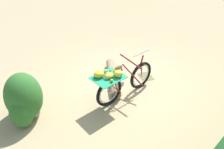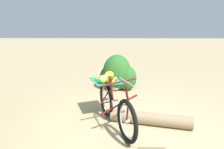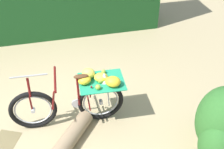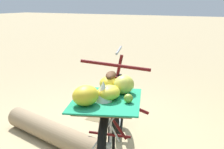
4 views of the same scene
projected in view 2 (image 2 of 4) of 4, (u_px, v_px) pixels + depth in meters
The scene contains 5 objects.
ground_plane at pixel (126, 131), 3.56m from camera, with size 60.00×60.00×0.00m, color tan.
bicycle at pixel (113, 99), 3.75m from camera, with size 0.98×1.76×1.03m.
fallen_log at pixel (150, 119), 3.78m from camera, with size 0.24×0.24×1.57m, color #937A5B.
shrub_cluster at pixel (118, 74), 5.86m from camera, with size 1.12×0.77×1.07m.
path_stone at pixel (115, 88), 5.82m from camera, with size 0.29×0.25×0.18m, color gray.
Camera 2 is at (0.19, 3.21, 1.87)m, focal length 31.03 mm.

